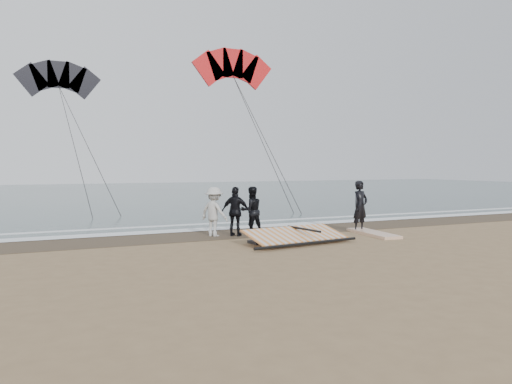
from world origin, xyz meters
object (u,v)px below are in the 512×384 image
at_px(board_cream, 274,235).
at_px(sail_rig, 292,237).
at_px(board_white, 373,233).
at_px(man_main, 360,206).

bearing_deg(board_cream, sail_rig, -69.08).
bearing_deg(board_white, board_cream, 168.31).
bearing_deg(board_cream, board_white, 8.31).
distance_m(man_main, board_cream, 3.65).
bearing_deg(board_cream, man_main, 21.43).
relative_size(board_white, board_cream, 1.09).
bearing_deg(man_main, board_cream, 161.59).
xyz_separation_m(man_main, sail_rig, (-3.66, -1.26, -0.78)).
height_order(board_white, board_cream, board_white).
relative_size(board_white, sail_rig, 0.66).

